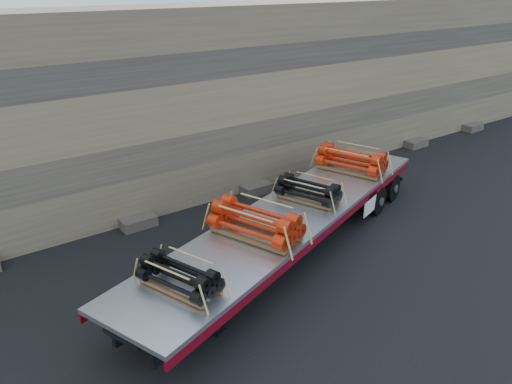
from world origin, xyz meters
TOP-DOWN VIEW (x-y plane):
  - ground at (0.00, 0.00)m, footprint 120.00×120.00m
  - rock_wall at (0.00, 6.50)m, footprint 44.00×3.00m
  - trailer at (0.17, 0.35)m, footprint 13.62×6.93m
  - bundle_front at (-4.48, -1.28)m, footprint 1.51×2.09m
  - bundle_midfront at (-1.63, -0.28)m, footprint 1.97×2.72m
  - bundle_midrear at (1.14, 0.69)m, footprint 1.54×2.13m
  - bundle_rear at (4.15, 1.74)m, footprint 1.90×2.62m

SIDE VIEW (x-z plane):
  - ground at x=0.00m, z-range 0.00..0.00m
  - trailer at x=0.17m, z-range 0.00..1.35m
  - bundle_front at x=-4.48m, z-range 1.35..2.02m
  - bundle_midrear at x=1.14m, z-range 1.35..2.03m
  - bundle_rear at x=4.15m, z-range 1.35..2.19m
  - bundle_midfront at x=-1.63m, z-range 1.35..2.22m
  - rock_wall at x=0.00m, z-range 0.00..7.00m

